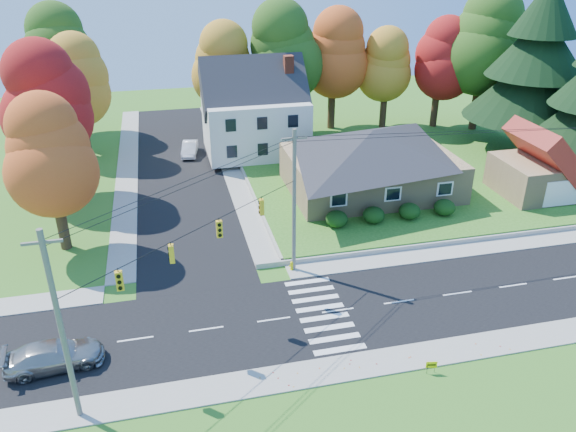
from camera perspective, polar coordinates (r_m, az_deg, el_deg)
name	(u,v)px	position (r m, az deg, el deg)	size (l,w,h in m)	color
ground	(338,311)	(34.79, 5.09, -9.55)	(120.00, 120.00, 0.00)	#3D7923
road_main	(338,311)	(34.78, 5.09, -9.54)	(90.00, 8.00, 0.02)	black
road_cross	(180,169)	(56.43, -10.96, 4.72)	(8.00, 44.00, 0.02)	black
sidewalk_north	(316,268)	(38.73, 2.82, -5.31)	(90.00, 2.00, 0.08)	#9C9A90
sidewalk_south	(367,364)	(31.10, 8.00, -14.71)	(90.00, 2.00, 0.08)	#9C9A90
lawn	(399,167)	(56.33, 11.20, 4.92)	(30.00, 30.00, 0.50)	#3D7923
ranch_house	(371,160)	(49.10, 8.44, 5.69)	(14.60, 10.60, 5.40)	tan
colonial_house	(255,113)	(57.63, -3.36, 10.42)	(10.40, 8.40, 9.60)	silver
garage	(542,167)	(52.74, 24.40, 4.54)	(7.30, 6.30, 4.60)	tan
hedge_row	(392,213)	(44.50, 10.49, 0.30)	(10.70, 1.70, 1.27)	#163A10
traffic_infrastructure	(332,226)	(33.15, 4.48, -1.02)	(38.10, 10.66, 10.00)	#666059
tree_lot_0	(225,65)	(62.25, -6.38, 15.03)	(6.72, 6.72, 12.51)	#3F2A19
tree_lot_1	(282,51)	(62.05, -0.58, 16.37)	(7.84, 7.84, 14.60)	#3F2A19
tree_lot_2	(333,54)	(64.66, 4.62, 16.11)	(7.28, 7.28, 13.56)	#3F2A19
tree_lot_3	(387,65)	(66.04, 9.99, 14.87)	(6.16, 6.16, 11.47)	#3F2A19
tree_lot_4	(441,58)	(67.58, 15.24, 15.19)	(6.72, 6.72, 12.51)	#3F2A19
tree_lot_5	(485,42)	(67.53, 19.37, 16.35)	(8.40, 8.40, 15.64)	#3F2A19
conifer_east_a	(537,64)	(61.71, 23.93, 13.94)	(12.80, 12.80, 16.96)	#3F2A19
tree_west_0	(48,156)	(41.52, -23.16, 5.66)	(6.16, 6.16, 11.47)	#3F2A19
tree_west_1	(50,100)	(50.80, -23.01, 10.75)	(7.28, 7.28, 13.56)	#3F2A19
tree_west_2	(77,81)	(60.44, -20.68, 12.72)	(6.72, 6.72, 12.51)	#3F2A19
tree_west_3	(63,54)	(68.25, -21.92, 15.06)	(7.84, 7.84, 14.60)	#3F2A19
silver_sedan	(54,355)	(32.66, -22.68, -12.94)	(2.04, 5.03, 1.46)	#999999
white_car	(190,149)	(59.84, -9.96, 6.76)	(1.44, 4.14, 1.36)	silver
fire_hydrant	(292,266)	(38.35, 0.39, -5.11)	(0.39, 0.31, 0.69)	#D3C707
yard_sign	(431,365)	(30.96, 14.37, -14.45)	(0.58, 0.14, 0.74)	black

